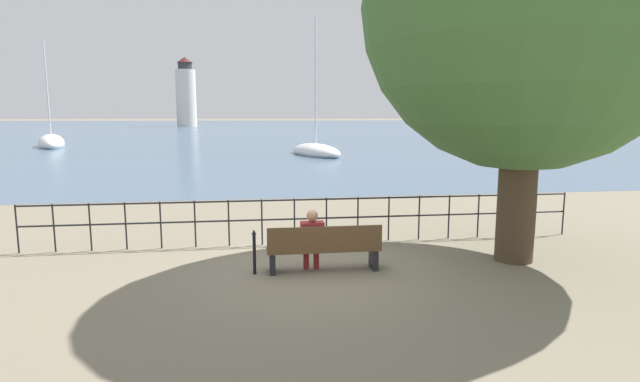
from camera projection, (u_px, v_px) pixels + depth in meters
The scene contains 10 objects.
ground_plane at pixel (324, 270), 9.47m from camera, with size 1000.00×1000.00×0.00m, color #7A705B.
harbor_water at pixel (255, 125), 164.66m from camera, with size 600.00×300.00×0.01m.
shade_tree at pixel (528, 6), 9.41m from camera, with size 6.32×6.32×8.15m.
park_bench at pixel (324, 249), 9.34m from camera, with size 2.14×0.45×0.90m.
seated_person_left at pixel (312, 237), 9.36m from camera, with size 0.43×0.35×1.18m.
promenade_railing at pixel (310, 213), 11.42m from camera, with size 12.61×0.04×1.05m.
closed_umbrella at pixel (254, 249), 9.20m from camera, with size 0.09×0.09×0.85m.
sailboat_0 at pixel (316, 151), 37.19m from camera, with size 4.22×7.41×10.40m.
sailboat_2 at pixel (51, 143), 46.98m from camera, with size 4.97×8.81×10.25m.
harbor_lighthouse at pixel (186, 95), 134.95m from camera, with size 5.33×5.33×18.53m.
Camera 1 is at (-1.32, -9.04, 2.91)m, focal length 28.00 mm.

